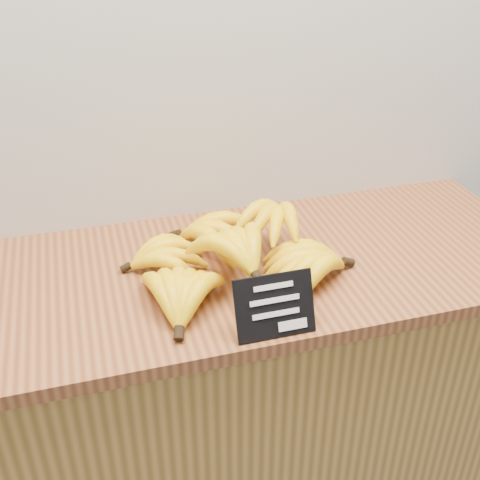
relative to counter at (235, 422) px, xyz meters
name	(u,v)px	position (x,y,z in m)	size (l,w,h in m)	color
counter	(235,422)	(0.00, 0.00, 0.00)	(1.31, 0.50, 0.90)	#AD8137
counter_top	(234,270)	(0.00, 0.00, 0.47)	(1.39, 0.54, 0.03)	brown
chalkboard_sign	(275,306)	(0.01, -0.23, 0.54)	(0.15, 0.01, 0.12)	black
banana_pile	(230,252)	(-0.01, -0.02, 0.53)	(0.52, 0.43, 0.12)	yellow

